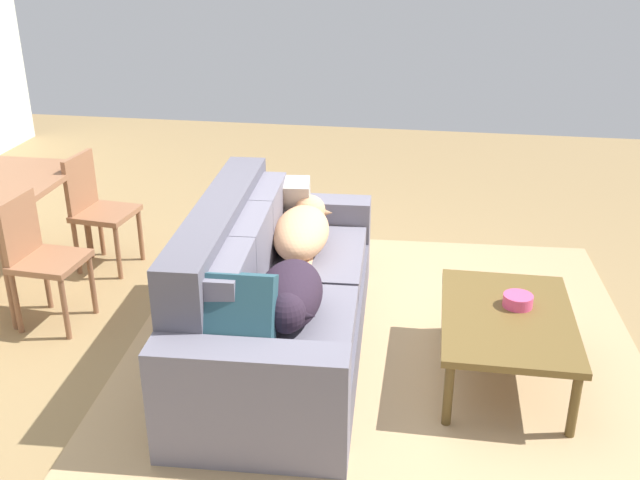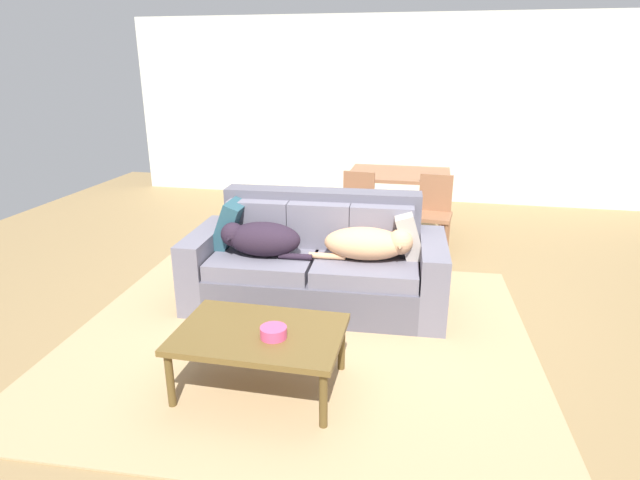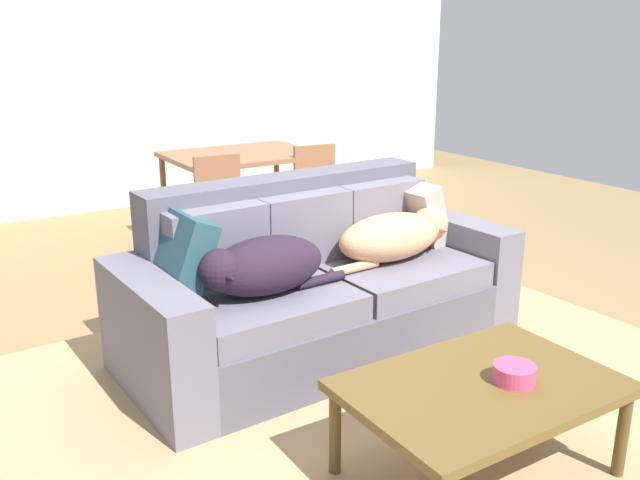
# 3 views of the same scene
# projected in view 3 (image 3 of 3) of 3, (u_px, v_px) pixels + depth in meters

# --- Properties ---
(ground_plane) EXTENTS (10.00, 10.00, 0.00)m
(ground_plane) POSITION_uv_depth(u_px,v_px,m) (360.00, 341.00, 4.00)
(ground_plane) COLOR #93764B
(back_partition) EXTENTS (8.00, 0.12, 2.70)m
(back_partition) POSITION_uv_depth(u_px,v_px,m) (132.00, 73.00, 6.85)
(back_partition) COLOR silver
(back_partition) RESTS_ON ground
(area_rug) EXTENTS (3.70, 3.28, 0.01)m
(area_rug) POSITION_uv_depth(u_px,v_px,m) (388.00, 395.00, 3.39)
(area_rug) COLOR tan
(area_rug) RESTS_ON ground
(couch) EXTENTS (2.24, 1.06, 0.95)m
(couch) POSITION_uv_depth(u_px,v_px,m) (316.00, 288.00, 3.83)
(couch) COLOR #575561
(couch) RESTS_ON ground
(dog_on_left_cushion) EXTENTS (0.79, 0.37, 0.29)m
(dog_on_left_cushion) POSITION_uv_depth(u_px,v_px,m) (261.00, 266.00, 3.36)
(dog_on_left_cushion) COLOR #291D2B
(dog_on_left_cushion) RESTS_ON couch
(dog_on_right_cushion) EXTENTS (0.85, 0.38, 0.27)m
(dog_on_right_cushion) POSITION_uv_depth(u_px,v_px,m) (395.00, 236.00, 3.91)
(dog_on_right_cushion) COLOR tan
(dog_on_right_cushion) RESTS_ON couch
(throw_pillow_by_left_arm) EXTENTS (0.30, 0.44, 0.45)m
(throw_pillow_by_left_arm) POSITION_uv_depth(u_px,v_px,m) (179.00, 257.00, 3.36)
(throw_pillow_by_left_arm) COLOR #274D59
(throw_pillow_by_left_arm) RESTS_ON couch
(throw_pillow_by_right_arm) EXTENTS (0.30, 0.42, 0.42)m
(throw_pillow_by_right_arm) POSITION_uv_depth(u_px,v_px,m) (415.00, 214.00, 4.22)
(throw_pillow_by_right_arm) COLOR #ACA196
(throw_pillow_by_right_arm) RESTS_ON couch
(coffee_table) EXTENTS (1.06, 0.73, 0.42)m
(coffee_table) POSITION_uv_depth(u_px,v_px,m) (481.00, 393.00, 2.68)
(coffee_table) COLOR brown
(coffee_table) RESTS_ON ground
(bowl_on_coffee_table) EXTENTS (0.17, 0.17, 0.07)m
(bowl_on_coffee_table) POSITION_uv_depth(u_px,v_px,m) (514.00, 373.00, 2.67)
(bowl_on_coffee_table) COLOR #EA4C7F
(bowl_on_coffee_table) RESTS_ON coffee_table
(dining_table) EXTENTS (1.20, 0.91, 0.78)m
(dining_table) POSITION_uv_depth(u_px,v_px,m) (242.00, 162.00, 5.72)
(dining_table) COLOR #925F41
(dining_table) RESTS_ON ground
(dining_chair_near_left) EXTENTS (0.43, 0.43, 0.86)m
(dining_chair_near_left) POSITION_uv_depth(u_px,v_px,m) (224.00, 207.00, 5.10)
(dining_chair_near_left) COLOR #925F41
(dining_chair_near_left) RESTS_ON ground
(dining_chair_near_right) EXTENTS (0.44, 0.44, 0.86)m
(dining_chair_near_right) POSITION_uv_depth(u_px,v_px,m) (320.00, 194.00, 5.54)
(dining_chair_near_right) COLOR #925F41
(dining_chair_near_right) RESTS_ON ground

